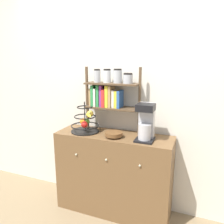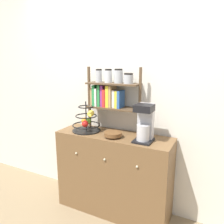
% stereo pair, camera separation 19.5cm
% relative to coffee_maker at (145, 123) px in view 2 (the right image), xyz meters
% --- Properties ---
extents(ground_plane, '(12.00, 12.00, 0.00)m').
position_rel_coffee_maker_xyz_m(ground_plane, '(-0.35, -0.17, -1.10)').
color(ground_plane, '#847051').
extents(wall_back, '(7.00, 0.05, 2.60)m').
position_rel_coffee_maker_xyz_m(wall_back, '(-0.35, 0.27, 0.20)').
color(wall_back, silver).
rests_on(wall_back, ground_plane).
extents(sideboard, '(1.26, 0.42, 0.91)m').
position_rel_coffee_maker_xyz_m(sideboard, '(-0.35, 0.03, -0.64)').
color(sideboard, brown).
rests_on(sideboard, ground_plane).
extents(coffee_maker, '(0.18, 0.21, 0.37)m').
position_rel_coffee_maker_xyz_m(coffee_maker, '(0.00, 0.00, 0.00)').
color(coffee_maker, black).
rests_on(coffee_maker, sideboard).
extents(fruit_stand, '(0.32, 0.32, 0.34)m').
position_rel_coffee_maker_xyz_m(fruit_stand, '(-0.68, 0.01, -0.07)').
color(fruit_stand, black).
rests_on(fruit_stand, sideboard).
extents(wooden_bowl, '(0.18, 0.18, 0.06)m').
position_rel_coffee_maker_xyz_m(wooden_bowl, '(-0.32, -0.05, -0.15)').
color(wooden_bowl, brown).
rests_on(wooden_bowl, sideboard).
extents(shelf_hutch, '(0.64, 0.20, 0.71)m').
position_rel_coffee_maker_xyz_m(shelf_hutch, '(-0.45, 0.14, 0.25)').
color(shelf_hutch, brown).
rests_on(shelf_hutch, sideboard).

